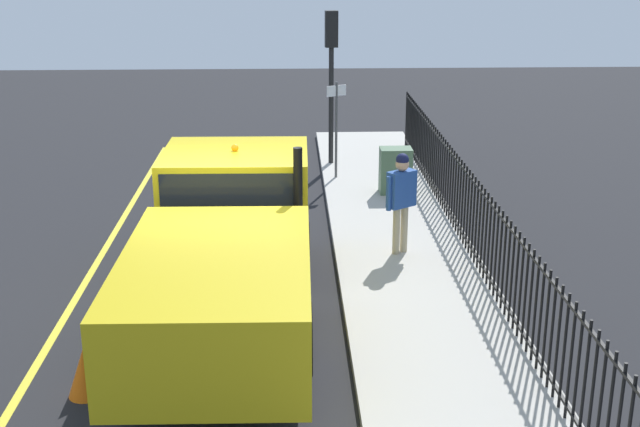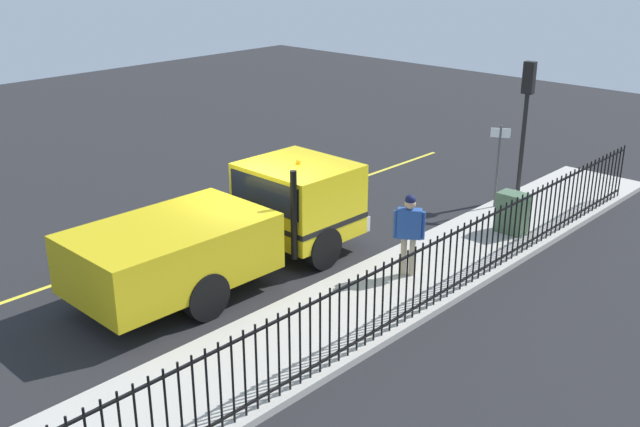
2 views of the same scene
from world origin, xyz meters
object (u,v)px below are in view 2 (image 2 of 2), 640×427
(traffic_cone, at_px, (108,271))
(street_sign, at_px, (499,156))
(traffic_light_near, at_px, (527,101))
(worker_standing, at_px, (409,226))
(utility_cabinet, at_px, (512,213))
(work_truck, at_px, (243,222))

(traffic_cone, xyz_separation_m, street_sign, (3.64, 9.45, 1.22))
(traffic_light_near, bearing_deg, traffic_cone, 67.18)
(traffic_light_near, distance_m, street_sign, 1.82)
(worker_standing, bearing_deg, street_sign, -114.67)
(utility_cabinet, xyz_separation_m, street_sign, (-1.22, 1.31, 0.90))
(work_truck, xyz_separation_m, street_sign, (1.99, 7.10, 0.34))
(traffic_light_near, relative_size, street_sign, 1.66)
(work_truck, height_order, utility_cabinet, work_truck)
(work_truck, distance_m, utility_cabinet, 6.64)
(traffic_light_near, height_order, traffic_cone, traffic_light_near)
(traffic_cone, distance_m, street_sign, 10.19)
(utility_cabinet, height_order, traffic_cone, utility_cabinet)
(worker_standing, relative_size, traffic_light_near, 0.49)
(work_truck, distance_m, traffic_light_near, 8.79)
(traffic_cone, height_order, street_sign, street_sign)
(street_sign, bearing_deg, worker_standing, -80.42)
(worker_standing, height_order, traffic_cone, worker_standing)
(work_truck, relative_size, street_sign, 3.05)
(work_truck, distance_m, traffic_cone, 3.00)
(traffic_cone, bearing_deg, worker_standing, 44.85)
(worker_standing, height_order, traffic_light_near, traffic_light_near)
(work_truck, bearing_deg, worker_standing, 37.50)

